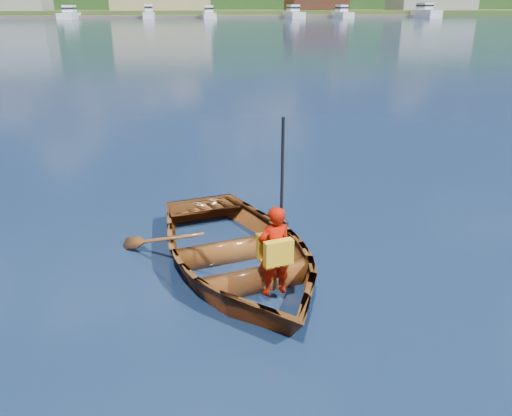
# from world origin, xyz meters

# --- Properties ---
(ground) EXTENTS (600.00, 600.00, 0.00)m
(ground) POSITION_xyz_m (0.00, 0.00, 0.00)
(ground) COLOR #162F46
(ground) RESTS_ON ground
(rowboat) EXTENTS (3.55, 4.37, 0.80)m
(rowboat) POSITION_xyz_m (0.00, -0.73, 0.25)
(rowboat) COLOR maroon
(rowboat) RESTS_ON ground
(child_paddler) EXTENTS (0.46, 0.41, 2.09)m
(child_paddler) POSITION_xyz_m (0.36, -1.57, 0.67)
(child_paddler) COLOR #B01001
(child_paddler) RESTS_ON ground
(dock) EXTENTS (160.04, 6.40, 0.80)m
(dock) POSITION_xyz_m (-0.08, 148.00, 0.40)
(dock) COLOR brown
(dock) RESTS_ON ground
(marina_yachts) EXTENTS (148.38, 13.87, 4.42)m
(marina_yachts) POSITION_xyz_m (6.61, 143.35, 1.33)
(marina_yachts) COLOR white
(marina_yachts) RESTS_ON ground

